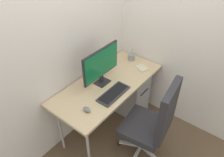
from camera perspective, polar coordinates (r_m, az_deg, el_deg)
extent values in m
plane|color=brown|center=(3.09, -0.82, -12.19)|extent=(8.00, 8.00, 0.00)
cube|color=white|center=(2.44, -7.77, 14.10)|extent=(3.04, 0.04, 2.80)
cube|color=white|center=(2.70, 13.42, 15.75)|extent=(0.04, 2.25, 2.80)
cube|color=#D1B78C|center=(2.57, -0.96, -1.36)|extent=(1.44, 0.64, 0.03)
cylinder|color=#B2B5BA|center=(2.43, -6.26, -17.75)|extent=(0.03, 0.03, 0.73)
cylinder|color=#B2B5BA|center=(3.12, 9.52, -2.76)|extent=(0.03, 0.03, 0.73)
cylinder|color=#B2B5BA|center=(2.65, -13.44, -12.50)|extent=(0.03, 0.03, 0.73)
cylinder|color=#B2B5BA|center=(3.30, 2.88, 0.29)|extent=(0.03, 0.03, 0.73)
cube|color=silver|center=(2.75, 6.41, -19.13)|extent=(0.28, 0.07, 0.03)
cube|color=silver|center=(2.78, 9.86, -18.70)|extent=(0.08, 0.28, 0.03)
sphere|color=black|center=(2.96, 12.35, -15.55)|extent=(0.05, 0.05, 0.05)
cube|color=silver|center=(2.88, 10.11, -16.07)|extent=(0.26, 0.16, 0.03)
sphere|color=black|center=(3.02, 6.48, -13.33)|extent=(0.05, 0.05, 0.05)
cube|color=silver|center=(2.91, 7.07, -14.90)|extent=(0.22, 0.22, 0.03)
sphere|color=black|center=(2.87, 1.89, -16.73)|extent=(0.05, 0.05, 0.05)
cube|color=silver|center=(2.83, 4.77, -16.68)|extent=(0.15, 0.26, 0.03)
cylinder|color=silver|center=(2.69, 7.94, -15.00)|extent=(0.04, 0.04, 0.30)
cube|color=#2D2D33|center=(2.54, 8.31, -12.34)|extent=(0.55, 0.51, 0.08)
cube|color=#2D2D33|center=(2.25, 14.38, -8.53)|extent=(0.45, 0.13, 0.62)
cube|color=#9EA0A5|center=(3.11, 4.41, -3.51)|extent=(0.37, 0.48, 0.64)
cube|color=#262628|center=(2.93, 8.49, -3.53)|extent=(0.18, 0.01, 0.02)
cube|color=black|center=(2.56, -2.54, -0.95)|extent=(0.17, 0.14, 0.01)
cube|color=black|center=(2.53, -2.75, 0.12)|extent=(0.04, 0.02, 0.10)
cube|color=black|center=(2.42, -2.93, 4.09)|extent=(0.55, 0.02, 0.34)
cube|color=#14723F|center=(2.41, -2.68, 3.97)|extent=(0.53, 0.01, 0.32)
cube|color=#333338|center=(2.39, 0.40, -3.99)|extent=(0.41, 0.17, 0.02)
cube|color=black|center=(2.39, 0.40, -3.77)|extent=(0.38, 0.14, 0.00)
ellipsoid|color=slate|center=(2.22, -6.62, -8.05)|extent=(0.06, 0.10, 0.04)
cylinder|color=gray|center=(2.97, 5.13, 5.66)|extent=(0.10, 0.10, 0.08)
cylinder|color=#B2B5BA|center=(2.93, 5.10, 6.61)|extent=(0.03, 0.01, 0.12)
cylinder|color=#B2B5BA|center=(2.94, 5.28, 6.73)|extent=(0.03, 0.01, 0.12)
torus|color=purple|center=(2.96, 5.14, 5.82)|extent=(0.03, 0.04, 0.01)
cylinder|color=#3FAD59|center=(2.95, 5.34, 6.68)|extent=(0.01, 0.01, 0.14)
cube|color=beige|center=(2.82, 7.85, 2.75)|extent=(0.16, 0.18, 0.02)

